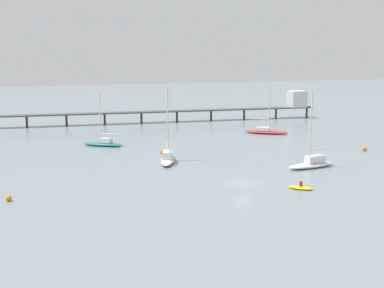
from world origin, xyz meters
TOP-DOWN VIEW (x-y plane):
  - ground_plane at (0.00, 0.00)m, footprint 400.00×400.00m
  - pier at (17.37, 54.78)m, footprint 86.94×9.85m
  - sailboat_white at (12.87, 4.24)m, footprint 8.01×2.99m
  - sailboat_cream at (-5.58, 14.59)m, footprint 4.91×9.18m
  - sailboat_teal at (-12.79, 30.38)m, footprint 7.16×5.60m
  - sailboat_red at (20.57, 33.25)m, footprint 8.54×6.97m
  - dinghy_yellow at (5.44, -4.94)m, footprint 3.07×2.97m
  - mooring_buoy_near at (27.91, 11.85)m, footprint 0.78×0.78m
  - mooring_buoy_outer at (-27.74, 1.23)m, footprint 0.67×0.67m
  - mooring_buoy_far at (-4.79, 20.76)m, footprint 0.65×0.65m

SIDE VIEW (x-z plane):
  - ground_plane at x=0.00m, z-range 0.00..0.00m
  - dinghy_yellow at x=5.44m, z-range -0.36..0.78m
  - mooring_buoy_far at x=-4.79m, z-range 0.00..0.65m
  - mooring_buoy_outer at x=-27.74m, z-range 0.00..0.67m
  - mooring_buoy_near at x=27.91m, z-range 0.00..0.78m
  - sailboat_teal at x=-12.79m, z-range -4.10..5.35m
  - sailboat_red at x=20.57m, z-range -6.11..7.55m
  - sailboat_white at x=12.87m, z-range -4.79..6.30m
  - sailboat_cream at x=-5.58m, z-range -4.92..6.45m
  - pier at x=17.37m, z-range 0.10..6.92m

